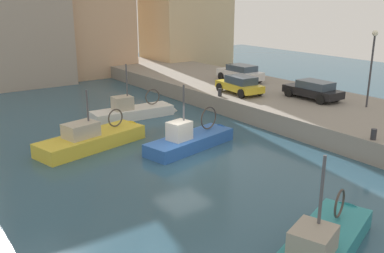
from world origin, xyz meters
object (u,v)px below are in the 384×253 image
object	(u,v)px
fishing_boat_teal	(324,250)
parked_car_black	(313,90)
fishing_boat_blue	(194,144)
mooring_bollard_north	(220,92)
quay_streetlamp	(372,56)
parked_car_white	(240,73)
fishing_boat_yellow	(97,144)
mooring_bollard_mid	(374,134)
parked_car_yellow	(240,84)
fishing_boat_white	(137,115)

from	to	relation	value
fishing_boat_teal	parked_car_black	size ratio (longest dim) A/B	1.64
fishing_boat_blue	mooring_bollard_north	size ratio (longest dim) A/B	11.83
quay_streetlamp	parked_car_white	bearing A→B (deg)	93.47
fishing_boat_yellow	fishing_boat_teal	bearing A→B (deg)	-83.23
mooring_bollard_mid	quay_streetlamp	bearing A→B (deg)	35.70
fishing_boat_teal	mooring_bollard_mid	distance (m)	9.38
fishing_boat_yellow	mooring_bollard_mid	bearing A→B (deg)	-45.50
mooring_bollard_north	parked_car_yellow	bearing A→B (deg)	-6.20
parked_car_white	mooring_bollard_mid	bearing A→B (deg)	-107.85
mooring_bollard_mid	mooring_bollard_north	bearing A→B (deg)	90.00
fishing_boat_blue	mooring_bollard_north	bearing A→B (deg)	40.22
fishing_boat_blue	mooring_bollard_north	distance (m)	7.70
parked_car_black	mooring_bollard_mid	size ratio (longest dim) A/B	7.54
fishing_boat_blue	parked_car_yellow	size ratio (longest dim) A/B	1.65
parked_car_yellow	mooring_bollard_north	xyz separation A→B (m)	(-1.70, 0.18, -0.40)
fishing_boat_white	parked_car_black	distance (m)	12.29
fishing_boat_yellow	mooring_bollard_mid	world-z (taller)	fishing_boat_yellow
fishing_boat_blue	fishing_boat_yellow	size ratio (longest dim) A/B	0.90
parked_car_yellow	mooring_bollard_north	distance (m)	1.76
parked_car_yellow	parked_car_white	xyz separation A→B (m)	(3.26, 3.59, 0.04)
fishing_boat_blue	mooring_bollard_north	world-z (taller)	fishing_boat_blue
parked_car_white	mooring_bollard_mid	distance (m)	16.19
fishing_boat_blue	mooring_bollard_mid	world-z (taller)	fishing_boat_blue
fishing_boat_yellow	quay_streetlamp	distance (m)	17.54
parked_car_black	fishing_boat_yellow	bearing A→B (deg)	169.34
mooring_bollard_mid	quay_streetlamp	distance (m)	7.57
fishing_boat_blue	fishing_boat_white	world-z (taller)	fishing_boat_white
fishing_boat_yellow	quay_streetlamp	size ratio (longest dim) A/B	1.49
quay_streetlamp	mooring_bollard_north	bearing A→B (deg)	125.44
parked_car_white	parked_car_black	bearing A→B (deg)	-92.36
fishing_boat_blue	fishing_boat_yellow	distance (m)	5.42
fishing_boat_teal	mooring_bollard_mid	size ratio (longest dim) A/B	12.36
parked_car_yellow	quay_streetlamp	bearing A→B (deg)	-63.03
fishing_boat_blue	mooring_bollard_mid	bearing A→B (deg)	-50.85
mooring_bollard_north	fishing_boat_teal	bearing A→B (deg)	-118.25
parked_car_black	mooring_bollard_north	bearing A→B (deg)	136.13
fishing_boat_blue	mooring_bollard_mid	xyz separation A→B (m)	(5.79, -7.11, 1.36)
fishing_boat_blue	quay_streetlamp	size ratio (longest dim) A/B	1.35
quay_streetlamp	fishing_boat_teal	bearing A→B (deg)	-150.99
fishing_boat_yellow	parked_car_yellow	world-z (taller)	fishing_boat_yellow
parked_car_white	mooring_bollard_north	world-z (taller)	parked_car_white
fishing_boat_white	parked_car_yellow	xyz separation A→B (m)	(7.15, -2.53, 1.76)
fishing_boat_yellow	fishing_boat_white	distance (m)	6.19
fishing_boat_yellow	fishing_boat_white	world-z (taller)	fishing_boat_white
fishing_boat_teal	fishing_boat_yellow	xyz separation A→B (m)	(-1.67, 14.10, 0.00)
fishing_boat_yellow	parked_car_white	xyz separation A→B (m)	(15.11, 5.08, 1.80)
fishing_boat_white	quay_streetlamp	bearing A→B (deg)	-42.84
mooring_bollard_north	fishing_boat_yellow	bearing A→B (deg)	-170.63
fishing_boat_blue	fishing_boat_teal	size ratio (longest dim) A/B	0.96
fishing_boat_teal	quay_streetlamp	bearing A→B (deg)	29.01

